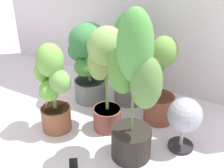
% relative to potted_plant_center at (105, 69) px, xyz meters
% --- Properties ---
extents(ground_plane, '(8.00, 8.00, 0.00)m').
position_rel_potted_plant_center_xyz_m(ground_plane, '(0.02, -0.11, -0.50)').
color(ground_plane, silver).
rests_on(ground_plane, ground).
extents(potted_plant_center, '(0.36, 0.36, 0.82)m').
position_rel_potted_plant_center_xyz_m(potted_plant_center, '(0.00, 0.00, 0.00)').
color(potted_plant_center, brown).
rests_on(potted_plant_center, ground).
extents(potted_plant_back_left, '(0.45, 0.41, 0.71)m').
position_rel_potted_plant_center_xyz_m(potted_plant_back_left, '(-0.32, 0.28, -0.09)').
color(potted_plant_back_left, slate).
rests_on(potted_plant_back_left, ground).
extents(potted_plant_front_left, '(0.36, 0.27, 0.71)m').
position_rel_potted_plant_center_xyz_m(potted_plant_front_left, '(-0.32, -0.20, -0.14)').
color(potted_plant_front_left, brown).
rests_on(potted_plant_front_left, ground).
extents(potted_plant_front_right, '(0.44, 0.30, 1.04)m').
position_rel_potted_plant_center_xyz_m(potted_plant_front_right, '(0.31, -0.20, 0.04)').
color(potted_plant_front_right, black).
rests_on(potted_plant_front_right, ground).
extents(potted_plant_back_right, '(0.31, 0.27, 0.71)m').
position_rel_potted_plant_center_xyz_m(potted_plant_back_right, '(0.32, 0.29, -0.15)').
color(potted_plant_back_right, brown).
rests_on(potted_plant_back_right, ground).
extents(potted_plant_back_center, '(0.43, 0.32, 0.81)m').
position_rel_potted_plant_center_xyz_m(potted_plant_back_center, '(0.00, 0.43, -0.03)').
color(potted_plant_back_center, slate).
rests_on(potted_plant_back_center, ground).
extents(cell_phone, '(0.14, 0.16, 0.01)m').
position_rel_potted_plant_center_xyz_m(cell_phone, '(0.02, -0.47, -0.50)').
color(cell_phone, white).
rests_on(cell_phone, ground).
extents(floor_fan, '(0.29, 0.29, 0.40)m').
position_rel_potted_plant_center_xyz_m(floor_fan, '(0.59, 0.04, -0.24)').
color(floor_fan, '#252326').
rests_on(floor_fan, ground).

